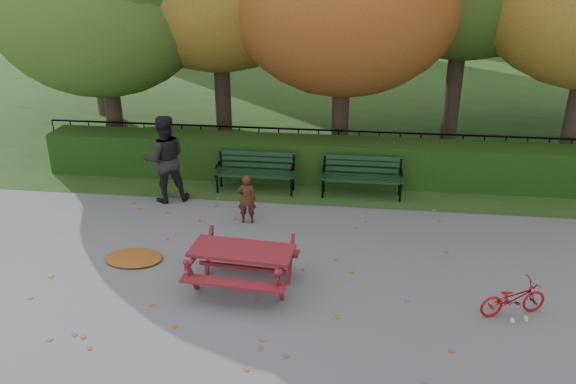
# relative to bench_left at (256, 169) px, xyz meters

# --- Properties ---
(ground) EXTENTS (90.00, 90.00, 0.00)m
(ground) POSITION_rel_bench_left_xyz_m (1.30, -3.70, -0.52)
(ground) COLOR slate
(ground) RESTS_ON ground
(grass_strip) EXTENTS (90.00, 90.00, 0.00)m
(grass_strip) POSITION_rel_bench_left_xyz_m (1.30, 10.30, -0.51)
(grass_strip) COLOR #1E3E19
(grass_strip) RESTS_ON ground
(hedge) EXTENTS (13.00, 0.90, 1.00)m
(hedge) POSITION_rel_bench_left_xyz_m (1.30, 0.80, -0.02)
(hedge) COLOR black
(hedge) RESTS_ON ground
(iron_fence) EXTENTS (14.00, 0.04, 1.02)m
(iron_fence) POSITION_rel_bench_left_xyz_m (1.30, 1.60, 0.02)
(iron_fence) COLOR black
(iron_fence) RESTS_ON ground
(bench_left) EXTENTS (1.80, 0.57, 0.88)m
(bench_left) POSITION_rel_bench_left_xyz_m (0.00, 0.00, 0.00)
(bench_left) COLOR black
(bench_left) RESTS_ON ground
(bench_right) EXTENTS (1.80, 0.57, 0.88)m
(bench_right) POSITION_rel_bench_left_xyz_m (2.40, 0.00, 0.00)
(bench_right) COLOR black
(bench_right) RESTS_ON ground
(picnic_table) EXTENTS (1.76, 1.47, 0.80)m
(picnic_table) POSITION_rel_bench_left_xyz_m (0.49, -4.02, 0.03)
(picnic_table) COLOR maroon
(picnic_table) RESTS_ON ground
(leaf_pile) EXTENTS (1.25, 1.08, 0.07)m
(leaf_pile) POSITION_rel_bench_left_xyz_m (-1.64, -3.40, -0.48)
(leaf_pile) COLOR brown
(leaf_pile) RESTS_ON ground
(leaf_scatter) EXTENTS (9.00, 5.70, 0.01)m
(leaf_scatter) POSITION_rel_bench_left_xyz_m (1.30, -3.40, -0.51)
(leaf_scatter) COLOR brown
(leaf_scatter) RESTS_ON ground
(child) EXTENTS (0.40, 0.29, 1.02)m
(child) POSITION_rel_bench_left_xyz_m (0.11, -1.67, -0.01)
(child) COLOR #421F15
(child) RESTS_ON ground
(adult) EXTENTS (1.15, 1.04, 1.93)m
(adult) POSITION_rel_bench_left_xyz_m (-1.84, -0.80, 0.45)
(adult) COLOR black
(adult) RESTS_ON ground
(bicycle) EXTENTS (1.13, 0.70, 0.56)m
(bicycle) POSITION_rel_bench_left_xyz_m (4.70, -4.26, -0.24)
(bicycle) COLOR #A00E11
(bicycle) RESTS_ON ground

